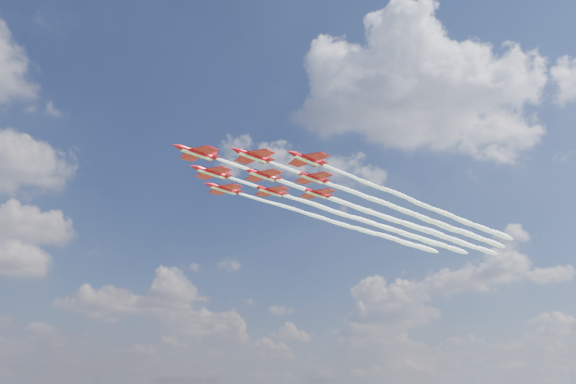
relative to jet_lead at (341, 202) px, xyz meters
name	(u,v)px	position (x,y,z in m)	size (l,w,h in m)	color
jet_lead	(341,202)	(0.00, 0.00, 0.00)	(102.08, 20.33, 2.81)	red
jet_row2_port	(383,203)	(10.41, -5.63, 0.00)	(102.08, 20.33, 2.81)	red
jet_row2_starb	(343,214)	(8.28, 8.46, 0.00)	(102.08, 20.33, 2.81)	red
jet_row3_port	(425,205)	(20.83, -11.26, 0.00)	(102.08, 20.33, 2.81)	red
jet_row3_centre	(382,215)	(18.70, 2.83, 0.00)	(102.08, 20.33, 2.81)	red
jet_row3_starb	(344,225)	(16.56, 16.92, 0.00)	(102.08, 20.33, 2.81)	red
jet_row4_port	(421,217)	(29.11, -2.80, 0.00)	(102.08, 20.33, 2.81)	red
jet_row4_starb	(381,226)	(26.98, 11.29, 0.00)	(102.08, 20.33, 2.81)	red
jet_tail	(417,227)	(37.39, 5.66, 0.00)	(102.08, 20.33, 2.81)	red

